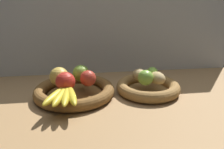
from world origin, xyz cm
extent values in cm
cube|color=#9E774C|center=(0.00, 0.00, -1.50)|extent=(140.00, 90.00, 3.00)
cube|color=silver|center=(0.00, 30.00, 27.50)|extent=(140.00, 3.00, 55.00)
cylinder|color=brown|center=(-17.35, -1.06, 0.50)|extent=(23.55, 23.55, 1.00)
torus|color=brown|center=(-17.35, -1.06, 2.42)|extent=(33.57, 33.57, 4.85)
cylinder|color=olive|center=(14.41, -1.06, 0.50)|extent=(18.73, 18.73, 1.00)
torus|color=olive|center=(14.41, -1.06, 2.42)|extent=(27.69, 27.69, 4.85)
sphere|color=red|center=(-20.32, -6.63, 8.66)|extent=(7.62, 7.62, 7.62)
sphere|color=#B73828|center=(-11.55, -2.51, 8.16)|extent=(6.62, 6.62, 6.62)
sphere|color=#7AA338|center=(-14.37, 3.32, 8.49)|extent=(7.29, 7.29, 7.29)
sphere|color=gold|center=(-23.21, -0.63, 8.77)|extent=(7.84, 7.84, 7.84)
ellipsoid|color=gold|center=(-23.12, -13.40, 6.36)|extent=(10.00, 17.29, 3.02)
ellipsoid|color=gold|center=(-21.45, -13.96, 6.36)|extent=(6.84, 17.84, 3.02)
ellipsoid|color=gold|center=(-19.70, -14.17, 6.36)|extent=(3.41, 17.67, 3.02)
ellipsoid|color=gold|center=(-17.94, -14.04, 6.36)|extent=(6.10, 17.86, 3.02)
sphere|color=brown|center=(-19.50, -5.37, 6.36)|extent=(2.72, 2.72, 2.72)
ellipsoid|color=tan|center=(17.38, -4.03, 7.44)|extent=(7.65, 9.14, 5.18)
ellipsoid|color=tan|center=(11.07, 1.53, 7.42)|extent=(7.61, 8.07, 5.13)
sphere|color=#7AAD3D|center=(12.01, -4.66, 8.06)|extent=(6.41, 6.41, 6.41)
sphere|color=#7AAD3D|center=(17.20, 2.53, 7.53)|extent=(5.36, 5.36, 5.36)
cone|color=red|center=(15.09, -0.73, 5.83)|extent=(10.21, 5.78, 1.97)
camera|label=1|loc=(-12.98, -87.06, 38.73)|focal=35.13mm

